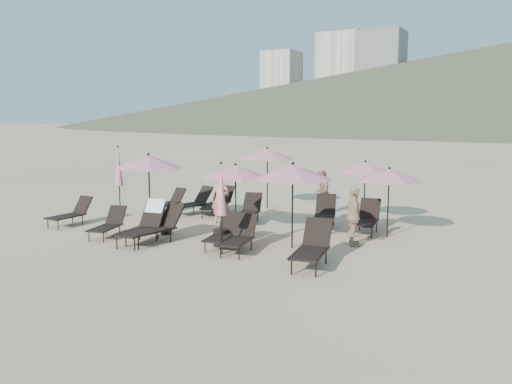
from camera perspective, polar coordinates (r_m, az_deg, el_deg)
The scene contains 29 objects.
ground at distance 14.04m, azimuth -5.53°, elevation -6.36°, with size 800.00×800.00×0.00m, color #D6BA8C.
hotel_skyline at distance 300.63m, azimuth 11.09°, elevation 12.01°, with size 109.00×82.00×55.00m.
lounger_0 at distance 17.98m, azimuth -20.37°, elevation -2.22°, with size 0.63×1.60×0.92m.
lounger_1 at distance 15.85m, azimuth -16.51°, elevation -3.49°, with size 0.98×1.60×0.86m.
lounger_2 at distance 14.86m, azimuth -12.65°, elevation -3.51°, with size 1.02×1.97×1.17m.
lounger_3 at distance 13.49m, azimuth -1.91°, elevation -5.03°, with size 0.97×1.71×0.93m.
lounger_4 at distance 13.98m, azimuth -3.72°, elevation -4.62°, with size 0.93×1.66×0.90m.
lounger_5 at distance 12.26m, azimuth 6.45°, elevation -6.17°, with size 1.04×1.93×1.05m.
lounger_6 at distance 19.75m, azimuth -9.88°, elevation -1.01°, with size 0.76×1.55×0.86m.
lounger_7 at distance 19.34m, azimuth -4.28°, elevation -0.97°, with size 0.72×1.69×0.95m.
lounger_8 at distance 18.71m, azimuth -4.56°, elevation -1.25°, with size 1.08×1.81×0.98m.
lounger_9 at distance 17.27m, azimuth -0.82°, elevation -2.04°, with size 1.09×1.78×0.96m.
lounger_10 at distance 16.63m, azimuth 7.84°, elevation -2.41°, with size 1.21×1.90×1.02m.
lounger_11 at distance 16.15m, azimuth 12.58°, elevation -2.91°, with size 0.92×1.81×0.99m.
lounger_12 at distance 18.93m, azimuth -7.35°, elevation -1.13°, with size 1.16×1.88×1.01m.
lounger_13 at distance 14.76m, azimuth -11.32°, elevation -3.80°, with size 0.99×1.92×1.05m.
umbrella_open_0 at distance 16.58m, azimuth -12.18°, elevation 3.40°, with size 2.30×2.30×2.48m.
umbrella_open_1 at distance 15.21m, azimuth -2.36°, elevation 2.35°, with size 2.07×2.07×2.23m.
umbrella_open_2 at distance 13.65m, azimuth 4.23°, elevation 2.29°, with size 2.23×2.23×2.40m.
umbrella_open_3 at distance 19.94m, azimuth 1.31°, elevation 4.37°, with size 2.30×2.30×2.48m.
umbrella_open_4 at distance 17.21m, azimuth 12.38°, elevation 2.74°, with size 2.04×2.04×2.19m.
umbrella_open_5 at distance 15.39m, azimuth 14.98°, elevation 1.88°, with size 2.00×2.00×2.15m.
umbrella_closed_0 at distance 13.05m, azimuth -3.98°, elevation 0.18°, with size 0.29×0.29×2.45m.
umbrella_closed_1 at distance 19.17m, azimuth -15.44°, elevation 2.78°, with size 0.30×0.30×2.60m.
side_table_0 at distance 15.84m, azimuth -10.24°, elevation -3.92°, with size 0.36×0.36×0.46m, color black.
side_table_1 at distance 14.18m, azimuth -4.11°, elevation -5.23°, with size 0.41×0.41×0.47m, color black.
beachgoer_a at distance 17.17m, azimuth -4.13°, elevation -0.82°, with size 0.61×0.40×1.67m, color tan.
beachgoer_b at distance 18.88m, azimuth 7.44°, elevation -0.08°, with size 0.80×0.62×1.65m, color #926B4B.
beachgoer_c at distance 14.27m, azimuth 11.11°, elevation -2.75°, with size 0.99×0.41×1.70m, color tan.
Camera 1 is at (8.06, -10.95, 3.53)m, focal length 35.00 mm.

